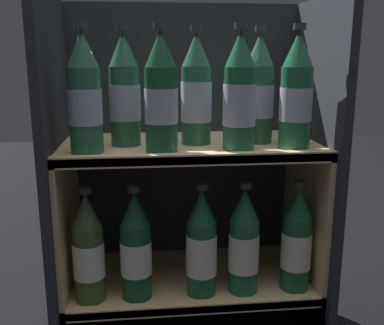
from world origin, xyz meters
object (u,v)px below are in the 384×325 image
at_px(bottle_upper_back_1, 196,93).
at_px(bottle_lower_front_1, 136,249).
at_px(bottle_upper_back_2, 259,92).
at_px(bottle_upper_front_1, 161,96).
at_px(bottle_lower_front_4, 296,242).
at_px(bottle_upper_front_2, 239,96).
at_px(bottle_upper_back_0, 125,93).
at_px(bottle_upper_front_0, 85,97).
at_px(bottle_lower_front_0, 88,251).
at_px(bottle_lower_front_2, 202,246).
at_px(bottle_upper_front_3, 296,95).
at_px(bottle_lower_front_3, 244,244).

xyz_separation_m(bottle_upper_back_1, bottle_lower_front_1, (-0.15, -0.08, -0.35)).
bearing_deg(bottle_upper_back_2, bottle_upper_front_1, -161.13).
bearing_deg(bottle_upper_back_2, bottle_lower_front_4, -43.65).
bearing_deg(bottle_upper_front_2, bottle_upper_back_2, 51.46).
height_order(bottle_upper_front_1, bottle_upper_back_0, same).
xyz_separation_m(bottle_upper_front_0, bottle_upper_back_1, (0.24, 0.08, -0.00)).
distance_m(bottle_upper_back_2, bottle_lower_front_0, 0.54).
height_order(bottle_upper_front_0, bottle_upper_back_2, same).
xyz_separation_m(bottle_upper_front_2, bottle_upper_back_2, (0.06, 0.08, 0.00)).
xyz_separation_m(bottle_upper_back_1, bottle_lower_front_4, (0.23, -0.08, -0.35)).
distance_m(bottle_upper_front_0, bottle_lower_front_2, 0.43).
height_order(bottle_upper_back_0, bottle_lower_front_2, bottle_upper_back_0).
bearing_deg(bottle_lower_front_1, bottle_upper_front_3, -0.00).
relative_size(bottle_upper_front_3, bottle_lower_front_3, 1.00).
relative_size(bottle_lower_front_1, bottle_lower_front_2, 1.00).
relative_size(bottle_upper_front_0, bottle_lower_front_2, 1.00).
bearing_deg(bottle_upper_front_3, bottle_lower_front_1, 180.00).
distance_m(bottle_upper_back_1, bottle_lower_front_2, 0.36).
relative_size(bottle_lower_front_1, bottle_lower_front_4, 1.00).
distance_m(bottle_upper_front_2, bottle_lower_front_4, 0.38).
height_order(bottle_upper_back_1, bottle_lower_front_0, bottle_upper_back_1).
height_order(bottle_upper_front_1, bottle_lower_front_2, bottle_upper_front_1).
relative_size(bottle_upper_front_2, bottle_lower_front_0, 1.00).
bearing_deg(bottle_upper_front_0, bottle_lower_front_2, 0.00).
height_order(bottle_upper_front_2, bottle_upper_back_1, same).
relative_size(bottle_upper_back_2, bottle_lower_front_2, 1.00).
distance_m(bottle_upper_front_1, bottle_lower_front_2, 0.36).
relative_size(bottle_upper_back_1, bottle_upper_back_2, 1.00).
bearing_deg(bottle_upper_front_0, bottle_lower_front_1, 0.00).
bearing_deg(bottle_upper_front_2, bottle_lower_front_3, 0.00).
relative_size(bottle_upper_front_1, bottle_lower_front_2, 1.00).
bearing_deg(bottle_upper_front_2, bottle_upper_front_0, -180.00).
relative_size(bottle_lower_front_0, bottle_lower_front_3, 1.00).
bearing_deg(bottle_lower_front_2, bottle_upper_front_0, -180.00).
distance_m(bottle_upper_front_1, bottle_upper_front_2, 0.17).
xyz_separation_m(bottle_upper_front_2, bottle_lower_front_4, (0.15, -0.00, -0.35)).
relative_size(bottle_upper_front_2, bottle_lower_front_2, 1.00).
height_order(bottle_upper_front_1, bottle_lower_front_3, bottle_upper_front_1).
distance_m(bottle_upper_front_2, bottle_upper_front_3, 0.13).
relative_size(bottle_lower_front_0, bottle_lower_front_4, 1.00).
bearing_deg(bottle_lower_front_2, bottle_upper_front_1, -180.00).
bearing_deg(bottle_lower_front_3, bottle_lower_front_1, 180.00).
bearing_deg(bottle_lower_front_4, bottle_lower_front_3, 180.00).
relative_size(bottle_upper_front_2, bottle_upper_back_1, 1.00).
relative_size(bottle_upper_back_0, bottle_upper_back_1, 1.00).
relative_size(bottle_upper_front_2, bottle_upper_back_2, 1.00).
xyz_separation_m(bottle_upper_back_2, bottle_lower_front_3, (-0.04, -0.08, -0.35)).
xyz_separation_m(bottle_upper_front_1, bottle_upper_back_0, (-0.08, 0.08, -0.00)).
bearing_deg(bottle_upper_back_2, bottle_upper_back_1, 180.00).
distance_m(bottle_upper_front_2, bottle_upper_back_1, 0.12).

